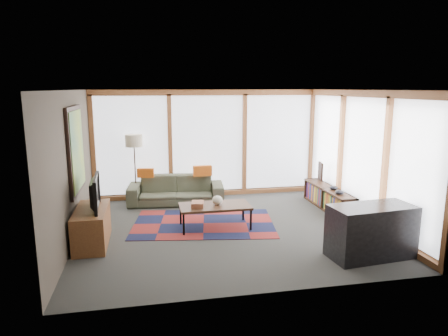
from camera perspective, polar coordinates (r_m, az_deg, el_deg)
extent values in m
plane|color=#2F302D|center=(7.71, 0.58, -8.62)|extent=(5.50, 5.50, 0.00)
cube|color=#463E35|center=(7.34, -20.94, 0.11)|extent=(0.04, 5.00, 2.60)
cube|color=#463E35|center=(5.01, 6.42, -4.16)|extent=(5.50, 0.04, 2.60)
cube|color=silver|center=(7.25, 0.62, 11.08)|extent=(5.50, 5.00, 0.04)
cube|color=white|center=(9.77, -2.34, 3.49)|extent=(5.30, 0.02, 2.35)
cube|color=white|center=(8.35, 19.20, 1.52)|extent=(0.02, 4.80, 2.35)
cube|color=black|center=(7.58, -20.44, 2.41)|extent=(0.05, 1.35, 1.55)
cube|color=#CFC812|center=(7.58, -20.21, 2.42)|extent=(0.02, 1.20, 1.40)
cube|color=maroon|center=(7.98, -2.92, -7.90)|extent=(2.97, 2.16, 0.01)
imported|color=#3C4030|center=(9.32, -6.86, -3.12)|extent=(2.26, 1.08, 0.64)
cube|color=#BE5515|center=(9.25, -11.15, -0.70)|extent=(0.39, 0.17, 0.21)
cube|color=#BE5515|center=(9.26, -3.09, -0.39)|extent=(0.44, 0.14, 0.24)
cube|color=#945438|center=(7.53, -3.80, -5.20)|extent=(0.27, 0.32, 0.09)
ellipsoid|color=beige|center=(7.64, -0.95, -4.61)|extent=(0.22, 0.22, 0.18)
ellipsoid|color=black|center=(8.55, 16.17, -3.34)|extent=(0.20, 0.20, 0.09)
ellipsoid|color=black|center=(8.91, 15.39, -2.74)|extent=(0.19, 0.19, 0.09)
cube|color=black|center=(9.74, 13.61, -0.45)|extent=(0.10, 0.33, 0.43)
cube|color=#5E2D1A|center=(7.25, -18.34, -7.94)|extent=(0.52, 1.25, 0.62)
imported|color=black|center=(7.10, -18.52, -3.38)|extent=(0.18, 0.98, 0.56)
cube|color=black|center=(6.77, 20.28, -8.49)|extent=(1.38, 0.74, 0.84)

